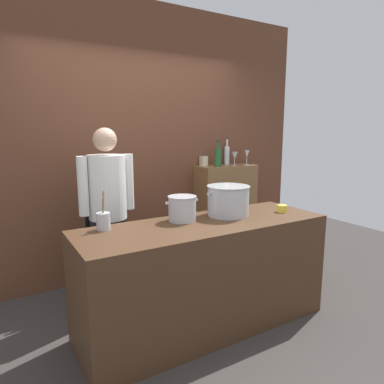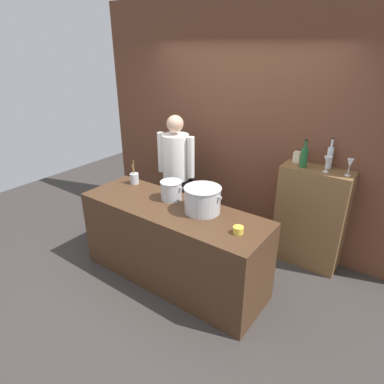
% 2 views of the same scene
% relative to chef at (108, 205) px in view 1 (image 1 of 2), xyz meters
% --- Properties ---
extents(ground_plane, '(8.00, 8.00, 0.00)m').
position_rel_chef_xyz_m(ground_plane, '(0.56, -0.77, -0.96)').
color(ground_plane, '#383330').
extents(brick_back_panel, '(4.40, 0.10, 3.00)m').
position_rel_chef_xyz_m(brick_back_panel, '(0.56, 0.63, 0.54)').
color(brick_back_panel, brown).
rests_on(brick_back_panel, ground_plane).
extents(prep_counter, '(2.09, 0.70, 0.90)m').
position_rel_chef_xyz_m(prep_counter, '(0.56, -0.77, -0.51)').
color(prep_counter, '#472D1C').
rests_on(prep_counter, ground_plane).
extents(bar_cabinet, '(0.76, 0.32, 1.20)m').
position_rel_chef_xyz_m(bar_cabinet, '(1.65, 0.42, -0.36)').
color(bar_cabinet, brown).
rests_on(bar_cabinet, ground_plane).
extents(chef, '(0.53, 0.38, 1.66)m').
position_rel_chef_xyz_m(chef, '(0.00, 0.00, 0.00)').
color(chef, black).
rests_on(chef, ground_plane).
extents(stockpot_large, '(0.43, 0.37, 0.26)m').
position_rel_chef_xyz_m(stockpot_large, '(0.87, -0.67, 0.07)').
color(stockpot_large, '#B7BABF').
rests_on(stockpot_large, prep_counter).
extents(stockpot_small, '(0.30, 0.24, 0.21)m').
position_rel_chef_xyz_m(stockpot_small, '(0.43, -0.62, 0.04)').
color(stockpot_small, '#B7BABF').
rests_on(stockpot_small, prep_counter).
extents(utensil_crock, '(0.10, 0.10, 0.30)m').
position_rel_chef_xyz_m(utensil_crock, '(-0.20, -0.55, 0.00)').
color(utensil_crock, '#B7BABF').
rests_on(utensil_crock, prep_counter).
extents(butter_jar, '(0.09, 0.09, 0.06)m').
position_rel_chef_xyz_m(butter_jar, '(1.36, -0.82, -0.03)').
color(butter_jar, yellow).
rests_on(butter_jar, prep_counter).
extents(wine_bottle_clear, '(0.06, 0.06, 0.34)m').
position_rel_chef_xyz_m(wine_bottle_clear, '(1.72, 0.51, 0.36)').
color(wine_bottle_clear, silver).
rests_on(wine_bottle_clear, bar_cabinet).
extents(wine_bottle_green, '(0.08, 0.08, 0.31)m').
position_rel_chef_xyz_m(wine_bottle_green, '(1.49, 0.38, 0.35)').
color(wine_bottle_green, '#1E592D').
rests_on(wine_bottle_green, bar_cabinet).
extents(wine_glass_tall, '(0.08, 0.08, 0.17)m').
position_rel_chef_xyz_m(wine_glass_tall, '(1.74, 0.37, 0.36)').
color(wine_glass_tall, silver).
rests_on(wine_glass_tall, bar_cabinet).
extents(wine_glass_short, '(0.07, 0.07, 0.18)m').
position_rel_chef_xyz_m(wine_glass_short, '(1.95, 0.40, 0.36)').
color(wine_glass_short, silver).
rests_on(wine_glass_short, bar_cabinet).
extents(spice_tin_cream, '(0.08, 0.08, 0.12)m').
position_rel_chef_xyz_m(spice_tin_cream, '(1.37, 0.51, 0.30)').
color(spice_tin_cream, beige).
rests_on(spice_tin_cream, bar_cabinet).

